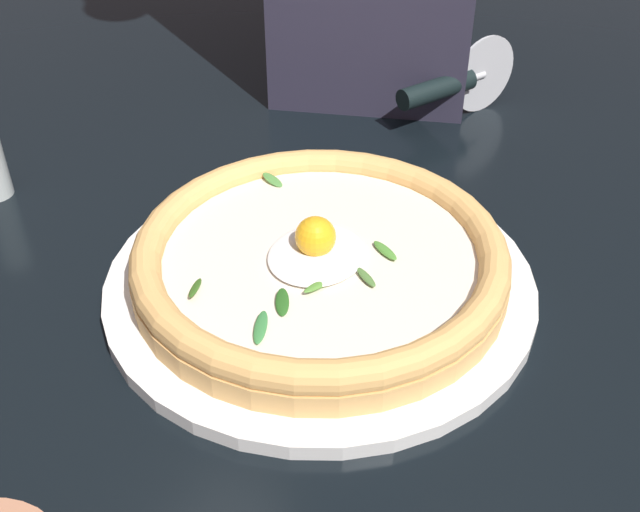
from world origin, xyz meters
The scene contains 4 objects.
ground_plane centered at (0.00, 0.00, -0.01)m, with size 2.40×2.40×0.03m, color black.
pizza_plate centered at (-0.04, 0.02, 0.01)m, with size 0.33×0.33×0.01m, color white.
pizza centered at (-0.04, 0.02, 0.03)m, with size 0.28×0.28×0.05m.
pizza_cutter centered at (0.27, 0.03, 0.04)m, with size 0.14×0.08×0.08m.
Camera 1 is at (-0.45, -0.21, 0.39)m, focal length 43.88 mm.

